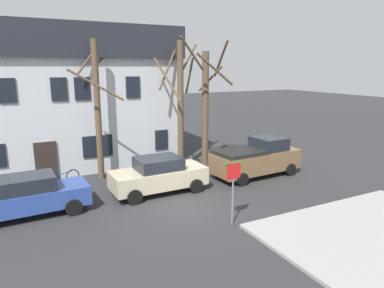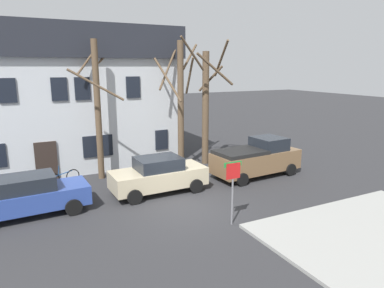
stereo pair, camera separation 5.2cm
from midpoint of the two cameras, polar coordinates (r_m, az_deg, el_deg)
name	(u,v)px [view 2 (the right image)]	position (r m, az deg, el deg)	size (l,w,h in m)	color
ground_plane	(184,209)	(15.07, -1.14, -10.60)	(120.00, 120.00, 0.00)	#2D2D30
building_main	(76,95)	(23.08, -18.47, 7.62)	(11.65, 7.51, 8.23)	silver
tree_bare_near	(97,107)	(18.83, -15.20, 5.95)	(2.84, 2.87, 7.31)	brown
tree_bare_mid	(180,101)	(19.93, -1.86, 7.01)	(2.61, 2.59, 7.51)	brown
tree_bare_far	(206,102)	(21.22, 2.40, 6.86)	(2.72, 2.78, 7.46)	brown
car_blue_sedan	(26,196)	(15.61, -25.47, -7.71)	(4.87, 2.17, 1.68)	#2D4799
car_beige_sedan	(159,175)	(16.74, -5.42, -5.07)	(4.57, 2.15, 1.74)	#C6B793
pickup_truck_brown	(257,158)	(19.48, 10.65, -2.28)	(5.13, 2.42, 2.09)	brown
street_sign_pole	(233,181)	(13.13, 6.84, -6.05)	(0.76, 0.07, 2.49)	slate
bicycle_leaning	(63,178)	(19.07, -20.35, -5.20)	(1.70, 0.50, 1.03)	black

